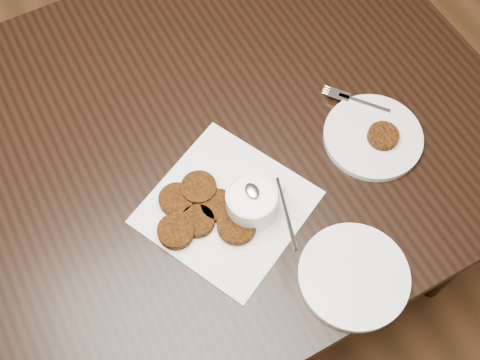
% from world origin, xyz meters
% --- Properties ---
extents(floor, '(4.00, 4.00, 0.00)m').
position_xyz_m(floor, '(0.00, 0.00, 0.00)').
color(floor, brown).
rests_on(floor, ground).
extents(table, '(1.47, 0.94, 0.75)m').
position_xyz_m(table, '(0.03, 0.17, 0.38)').
color(table, black).
rests_on(table, floor).
extents(napkin, '(0.36, 0.36, 0.00)m').
position_xyz_m(napkin, '(0.12, 0.00, 0.75)').
color(napkin, white).
rests_on(napkin, table).
extents(sauce_ramekin, '(0.12, 0.12, 0.13)m').
position_xyz_m(sauce_ramekin, '(0.16, -0.02, 0.82)').
color(sauce_ramekin, white).
rests_on(sauce_ramekin, napkin).
extents(patty_cluster, '(0.28, 0.28, 0.02)m').
position_xyz_m(patty_cluster, '(0.08, 0.02, 0.76)').
color(patty_cluster, '#65300D').
rests_on(patty_cluster, napkin).
extents(plate_with_patty, '(0.27, 0.27, 0.03)m').
position_xyz_m(plate_with_patty, '(0.44, -0.00, 0.76)').
color(plate_with_patty, silver).
rests_on(plate_with_patty, table).
extents(plate_empty, '(0.23, 0.23, 0.01)m').
position_xyz_m(plate_empty, '(0.25, -0.22, 0.76)').
color(plate_empty, white).
rests_on(plate_empty, table).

